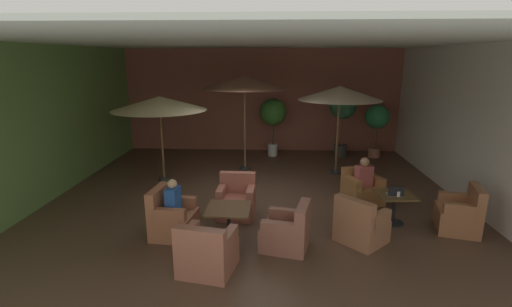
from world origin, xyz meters
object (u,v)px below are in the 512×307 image
object	(u,v)px
potted_tree_mid_left	(273,114)
potted_tree_left_corner	(343,111)
iced_drink_cup	(398,194)
armchair_front_left_east	(360,225)
open_laptop	(395,193)
cafe_table_front_right	(229,214)
patio_umbrella_center_beige	(340,93)
armchair_front_right_east	(237,201)
patio_umbrella_tall_red	(244,83)
patio_umbrella_near_wall	(159,104)
potted_tree_mid_right	(377,120)
armchair_front_left_north	(362,190)
armchair_front_right_west	(207,253)
patron_blue_shirt	(173,199)
armchair_front_right_north	(288,232)
patron_by_window	(364,173)
cafe_table_front_left	(395,201)
armchair_front_right_south	(172,219)
armchair_front_left_south	(460,215)

from	to	relation	value
potted_tree_mid_left	potted_tree_left_corner	bearing A→B (deg)	0.97
iced_drink_cup	armchair_front_left_east	bearing A→B (deg)	-140.94
armchair_front_left_east	open_laptop	size ratio (longest dim) A/B	3.25
cafe_table_front_right	potted_tree_mid_left	distance (m)	6.19
patio_umbrella_center_beige	open_laptop	distance (m)	3.80
armchair_front_right_east	patio_umbrella_tall_red	xyz separation A→B (m)	(-0.08, 3.36, 2.23)
armchair_front_right_east	patio_umbrella_near_wall	size ratio (longest dim) A/B	0.36
armchair_front_right_east	potted_tree_mid_right	bearing A→B (deg)	50.18
armchair_front_left_north	armchair_front_right_west	world-z (taller)	armchair_front_right_west
patio_umbrella_near_wall	armchair_front_right_west	bearing A→B (deg)	-65.97
patron_blue_shirt	armchair_front_right_north	bearing A→B (deg)	-9.91
iced_drink_cup	patron_by_window	bearing A→B (deg)	107.01
potted_tree_left_corner	iced_drink_cup	world-z (taller)	potted_tree_left_corner
cafe_table_front_left	patron_by_window	world-z (taller)	patron_by_window
armchair_front_left_north	armchair_front_left_east	xyz separation A→B (m)	(-0.47, -1.96, 0.02)
cafe_table_front_left	patio_umbrella_tall_red	xyz separation A→B (m)	(-3.28, 3.58, 2.09)
cafe_table_front_right	potted_tree_left_corner	world-z (taller)	potted_tree_left_corner
armchair_front_right_west	open_laptop	size ratio (longest dim) A/B	2.89
armchair_front_right_south	potted_tree_left_corner	world-z (taller)	potted_tree_left_corner
armchair_front_right_south	patron_blue_shirt	xyz separation A→B (m)	(0.05, -0.00, 0.40)
cafe_table_front_left	armchair_front_left_north	xyz separation A→B (m)	(-0.38, 1.12, -0.17)
armchair_front_left_south	patron_blue_shirt	distance (m)	5.45
armchair_front_right_south	armchair_front_left_east	bearing A→B (deg)	-1.50
cafe_table_front_left	patio_umbrella_tall_red	size ratio (longest dim) A/B	0.27
armchair_front_right_east	armchair_front_right_south	size ratio (longest dim) A/B	0.95
iced_drink_cup	cafe_table_front_right	bearing A→B (deg)	-167.42
open_laptop	potted_tree_mid_right	bearing A→B (deg)	79.31
armchair_front_left_south	iced_drink_cup	xyz separation A→B (m)	(-1.15, 0.16, 0.34)
patio_umbrella_near_wall	patio_umbrella_center_beige	bearing A→B (deg)	9.66
armchair_front_left_north	armchair_front_right_south	bearing A→B (deg)	-154.60
armchair_front_right_north	potted_tree_left_corner	world-z (taller)	potted_tree_left_corner
armchair_front_right_west	iced_drink_cup	world-z (taller)	armchair_front_right_west
armchair_front_left_east	potted_tree_mid_left	xyz separation A→B (m)	(-1.61, 6.05, 1.09)
armchair_front_right_north	iced_drink_cup	xyz separation A→B (m)	(2.18, 0.97, 0.38)
armchair_front_right_south	open_laptop	xyz separation A→B (m)	(4.27, 0.64, 0.34)
patio_umbrella_near_wall	patron_by_window	size ratio (longest dim) A/B	3.69
potted_tree_mid_right	armchair_front_right_west	bearing A→B (deg)	-121.72
armchair_front_right_east	armchair_front_right_west	bearing A→B (deg)	-96.66
potted_tree_mid_left	patron_by_window	distance (m)	4.68
armchair_front_left_north	armchair_front_left_east	size ratio (longest dim) A/B	0.90
armchair_front_left_south	patio_umbrella_tall_red	xyz separation A→B (m)	(-4.43, 3.88, 2.22)
patio_umbrella_center_beige	potted_tree_mid_right	world-z (taller)	patio_umbrella_center_beige
cafe_table_front_right	open_laptop	distance (m)	3.29
potted_tree_mid_left	open_laptop	distance (m)	5.88
potted_tree_left_corner	patron_by_window	size ratio (longest dim) A/B	3.21
armchair_front_right_east	patron_blue_shirt	world-z (taller)	patron_blue_shirt
armchair_front_right_west	patio_umbrella_center_beige	distance (m)	6.24
armchair_front_right_east	cafe_table_front_right	bearing A→B (deg)	-91.84
cafe_table_front_right	armchair_front_right_east	bearing A→B (deg)	88.16
patio_umbrella_center_beige	open_laptop	world-z (taller)	patio_umbrella_center_beige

